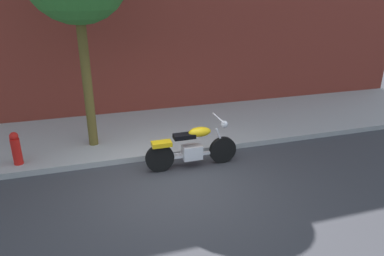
% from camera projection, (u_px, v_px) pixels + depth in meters
% --- Properties ---
extents(ground_plane, '(60.00, 60.00, 0.00)m').
position_uv_depth(ground_plane, '(175.00, 185.00, 7.36)').
color(ground_plane, '#38383D').
extents(sidewalk, '(19.39, 3.39, 0.14)m').
position_uv_depth(sidewalk, '(148.00, 131.00, 9.99)').
color(sidewalk, '#A6A6A6').
rests_on(sidewalk, ground).
extents(motorcycle, '(2.13, 0.70, 1.14)m').
position_uv_depth(motorcycle, '(192.00, 148.00, 7.97)').
color(motorcycle, black).
rests_on(motorcycle, ground).
extents(fire_hydrant, '(0.20, 0.20, 0.91)m').
position_uv_depth(fire_hydrant, '(17.00, 151.00, 7.85)').
color(fire_hydrant, red).
rests_on(fire_hydrant, ground).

